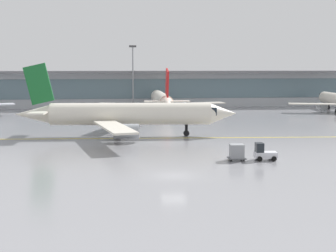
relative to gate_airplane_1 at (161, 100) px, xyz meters
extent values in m
plane|color=gray|center=(-5.36, -63.59, -3.15)|extent=(400.00, 400.00, 0.00)
cube|color=yellow|center=(-8.51, -37.46, -3.15)|extent=(109.75, 8.20, 0.01)
cube|color=#B2B7BC|center=(-5.36, 19.73, 1.35)|extent=(168.40, 8.00, 9.00)
cube|color=slate|center=(-5.36, 15.65, 1.80)|extent=(161.66, 0.16, 5.04)
cube|color=slate|center=(-5.36, 18.23, 6.15)|extent=(175.13, 11.00, 0.60)
cylinder|color=silver|center=(0.00, 0.41, 0.10)|extent=(3.38, 22.81, 3.16)
cone|color=silver|center=(0.13, 13.70, 0.10)|extent=(3.04, 3.82, 3.01)
cube|color=black|center=(0.10, 11.17, 0.50)|extent=(2.49, 2.87, 1.11)
cone|color=silver|center=(-0.13, -13.51, 0.10)|extent=(2.74, 5.09, 2.69)
cube|color=silver|center=(-8.11, -1.38, -0.77)|extent=(13.34, 6.57, 0.26)
cylinder|color=#999EA3|center=(-5.49, -0.01, -1.65)|extent=(1.99, 3.37, 1.95)
cube|color=silver|center=(8.08, -1.53, -0.77)|extent=(13.35, 6.35, 0.26)
cylinder|color=#999EA3|center=(5.49, -0.11, -1.65)|extent=(1.99, 3.37, 1.95)
cube|color=red|center=(-0.12, -12.50, 4.38)|extent=(0.37, 4.27, 5.96)
cube|color=silver|center=(-2.44, -12.11, 0.58)|extent=(4.67, 2.28, 0.22)
cube|color=silver|center=(2.21, -12.15, 0.58)|extent=(4.67, 2.28, 0.22)
cylinder|color=black|center=(0.08, 8.38, -2.32)|extent=(0.41, 0.41, 1.67)
cylinder|color=black|center=(0.08, 8.38, -2.73)|extent=(0.52, 0.84, 0.84)
cylinder|color=black|center=(-2.15, -1.43, -2.32)|extent=(0.41, 0.41, 1.67)
cylinder|color=black|center=(-2.15, -1.43, -2.73)|extent=(0.52, 0.84, 0.84)
cylinder|color=black|center=(2.13, -1.47, -2.32)|extent=(0.41, 0.41, 1.67)
cylinder|color=black|center=(2.13, -1.47, -2.73)|extent=(0.52, 0.84, 0.84)
cone|color=silver|center=(42.97, 10.31, -0.23)|extent=(2.79, 3.48, 2.70)
cube|color=black|center=(42.91, 8.04, 0.13)|extent=(2.28, 2.61, 0.99)
cube|color=silver|center=(35.35, -3.10, -1.01)|extent=(11.96, 6.07, 0.23)
cylinder|color=#999EA3|center=(37.72, -1.91, -1.80)|extent=(1.83, 3.05, 1.75)
cylinder|color=black|center=(42.84, 5.54, -2.40)|extent=(0.37, 0.37, 1.50)
cylinder|color=black|center=(42.84, 5.54, -2.78)|extent=(0.48, 0.76, 0.75)
cylinder|color=black|center=(40.69, -3.24, -2.40)|extent=(0.37, 0.37, 1.50)
cylinder|color=black|center=(40.69, -3.24, -2.78)|extent=(0.48, 0.76, 0.75)
cylinder|color=silver|center=(-8.51, -35.46, 0.42)|extent=(25.19, 5.25, 3.47)
cone|color=silver|center=(6.04, -36.50, 0.42)|extent=(4.39, 3.59, 3.30)
cube|color=black|center=(3.27, -36.30, 0.86)|extent=(3.31, 2.93, 1.22)
cone|color=silver|center=(-23.75, -34.37, 0.42)|extent=(5.75, 3.34, 2.95)
cube|color=silver|center=(-9.91, -26.45, -0.53)|extent=(7.99, 14.55, 0.29)
cylinder|color=#999EA3|center=(-8.59, -29.41, -1.50)|extent=(3.82, 2.40, 2.15)
cube|color=silver|center=(-11.18, -44.18, -0.53)|extent=(6.16, 14.67, 0.29)
cylinder|color=#999EA3|center=(-9.45, -41.43, -1.50)|extent=(3.82, 2.40, 2.15)
cube|color=#19662D|center=(-22.64, -34.45, 5.12)|extent=(4.70, 0.70, 6.54)
cube|color=silver|center=(-22.05, -31.93, 0.94)|extent=(2.81, 5.27, 0.25)
cube|color=silver|center=(-22.42, -37.02, 0.94)|extent=(2.81, 5.27, 0.25)
cylinder|color=black|center=(0.22, -36.08, -2.23)|extent=(0.45, 0.45, 1.84)
cylinder|color=black|center=(0.22, -36.08, -2.69)|extent=(0.96, 0.63, 0.92)
cylinder|color=black|center=(-10.38, -32.97, -2.23)|extent=(0.45, 0.45, 1.84)
cylinder|color=black|center=(-10.38, -32.97, -2.69)|extent=(0.96, 0.63, 0.92)
cylinder|color=black|center=(-10.71, -37.65, -2.23)|extent=(0.45, 0.45, 1.84)
cylinder|color=black|center=(-10.71, -37.65, -2.69)|extent=(0.96, 0.63, 0.92)
cube|color=silver|center=(6.53, -56.77, -2.50)|extent=(2.70, 1.59, 0.70)
cube|color=#1E2328|center=(5.78, -56.71, -1.60)|extent=(0.99, 1.30, 1.10)
cylinder|color=black|center=(7.43, -56.14, -2.85)|extent=(0.61, 0.26, 0.60)
cylinder|color=black|center=(7.33, -57.53, -2.85)|extent=(0.61, 0.26, 0.60)
cylinder|color=black|center=(5.74, -56.01, -2.85)|extent=(0.61, 0.26, 0.60)
cylinder|color=black|center=(5.63, -57.40, -2.85)|extent=(0.61, 0.26, 0.60)
cube|color=#595B60|center=(3.08, -56.51, -2.87)|extent=(2.21, 1.75, 0.12)
cube|color=gray|center=(3.08, -56.51, -2.01)|extent=(1.71, 1.62, 1.60)
cylinder|color=black|center=(3.88, -55.87, -3.04)|extent=(0.23, 0.12, 0.22)
cylinder|color=black|center=(3.78, -57.27, -3.04)|extent=(0.23, 0.12, 0.22)
cylinder|color=black|center=(2.39, -55.76, -3.04)|extent=(0.23, 0.12, 0.22)
cylinder|color=black|center=(2.28, -57.15, -3.04)|extent=(0.23, 0.12, 0.22)
cylinder|color=gray|center=(-5.91, 12.40, 4.58)|extent=(0.36, 0.36, 15.47)
cube|color=#3F3F42|center=(-5.91, 12.40, 12.56)|extent=(1.80, 0.30, 0.50)
camera|label=1|loc=(-11.72, -113.01, 8.22)|focal=53.08mm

